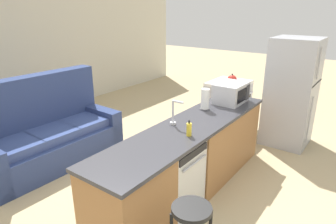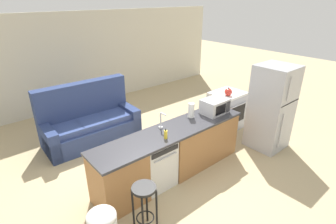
# 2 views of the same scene
# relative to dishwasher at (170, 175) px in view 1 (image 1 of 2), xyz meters

# --- Properties ---
(ground_plane) EXTENTS (24.00, 24.00, 0.00)m
(ground_plane) POSITION_rel_dishwasher_xyz_m (0.25, 0.00, -0.42)
(ground_plane) COLOR tan
(wall_back) EXTENTS (10.00, 0.06, 2.60)m
(wall_back) POSITION_rel_dishwasher_xyz_m (0.55, 4.20, 0.88)
(wall_back) COLOR beige
(wall_back) RESTS_ON ground_plane
(kitchen_counter) EXTENTS (2.94, 0.66, 0.90)m
(kitchen_counter) POSITION_rel_dishwasher_xyz_m (0.49, 0.00, -0.00)
(kitchen_counter) COLOR #9E6B3D
(kitchen_counter) RESTS_ON ground_plane
(dishwasher) EXTENTS (0.58, 0.61, 0.84)m
(dishwasher) POSITION_rel_dishwasher_xyz_m (0.00, 0.00, 0.00)
(dishwasher) COLOR silver
(dishwasher) RESTS_ON ground_plane
(stove_range) EXTENTS (0.76, 0.68, 0.90)m
(stove_range) POSITION_rel_dishwasher_xyz_m (2.60, 0.55, 0.03)
(stove_range) COLOR #A8AAB2
(stove_range) RESTS_ON ground_plane
(refrigerator) EXTENTS (0.72, 0.73, 1.75)m
(refrigerator) POSITION_rel_dishwasher_xyz_m (2.60, -0.55, 0.46)
(refrigerator) COLOR #A8AAB2
(refrigerator) RESTS_ON ground_plane
(microwave) EXTENTS (0.50, 0.37, 0.28)m
(microwave) POSITION_rel_dishwasher_xyz_m (1.47, -0.00, 0.62)
(microwave) COLOR #B7B7BC
(microwave) RESTS_ON kitchen_counter
(sink_faucet) EXTENTS (0.07, 0.18, 0.30)m
(sink_faucet) POSITION_rel_dishwasher_xyz_m (0.29, 0.16, 0.61)
(sink_faucet) COLOR silver
(sink_faucet) RESTS_ON kitchen_counter
(paper_towel_roll) EXTENTS (0.14, 0.14, 0.28)m
(paper_towel_roll) POSITION_rel_dishwasher_xyz_m (0.98, 0.14, 0.62)
(paper_towel_roll) COLOR #4C4C51
(paper_towel_roll) RESTS_ON kitchen_counter
(soap_bottle) EXTENTS (0.06, 0.06, 0.18)m
(soap_bottle) POSITION_rel_dishwasher_xyz_m (0.13, -0.15, 0.55)
(soap_bottle) COLOR yellow
(soap_bottle) RESTS_ON kitchen_counter
(kettle) EXTENTS (0.21, 0.17, 0.19)m
(kettle) POSITION_rel_dishwasher_xyz_m (2.43, 0.42, 0.56)
(kettle) COLOR red
(kettle) RESTS_ON stove_range
(couch) EXTENTS (2.03, 0.96, 1.27)m
(couch) POSITION_rel_dishwasher_xyz_m (-0.16, 2.14, -0.03)
(couch) COLOR navy
(couch) RESTS_ON ground_plane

